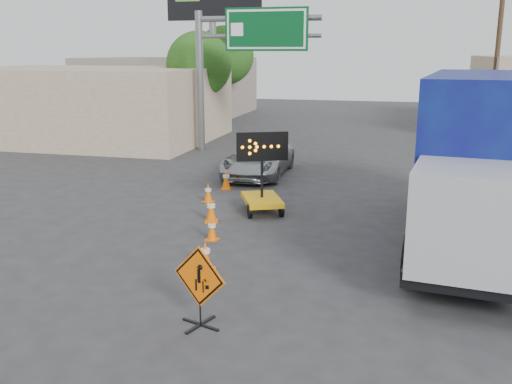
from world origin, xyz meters
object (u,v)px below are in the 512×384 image
at_px(construction_sign, 200,284).
at_px(pickup_truck, 258,159).
at_px(box_truck, 481,171).
at_px(arrow_board, 262,194).

distance_m(construction_sign, pickup_truck, 13.11).
height_order(pickup_truck, box_truck, box_truck).
relative_size(pickup_truck, box_truck, 0.52).
distance_m(arrow_board, box_truck, 6.49).
bearing_deg(construction_sign, box_truck, 67.36).
relative_size(arrow_board, pickup_truck, 0.52).
height_order(construction_sign, arrow_board, arrow_board).
distance_m(construction_sign, box_truck, 8.12).
bearing_deg(arrow_board, box_truck, -40.23).
distance_m(arrow_board, pickup_truck, 5.43).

